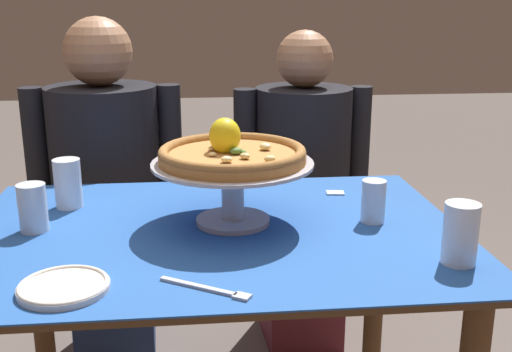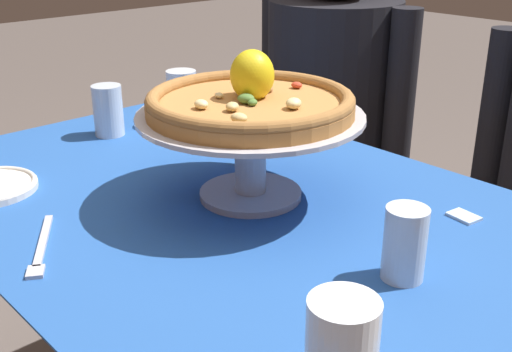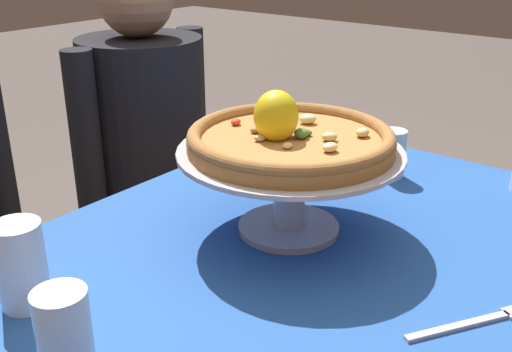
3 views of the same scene
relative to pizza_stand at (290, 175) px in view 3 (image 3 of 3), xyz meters
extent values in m
cylinder|color=brown|center=(0.47, 0.30, -0.50)|extent=(0.06, 0.06, 0.73)
cube|color=brown|center=(-0.05, -0.04, -0.13)|extent=(1.15, 0.80, 0.02)
cube|color=#23519E|center=(-0.05, -0.04, -0.11)|extent=(1.19, 0.84, 0.00)
cylinder|color=#B7B7C1|center=(0.00, 0.00, -0.10)|extent=(0.18, 0.18, 0.01)
cylinder|color=#B7B7C1|center=(0.00, 0.00, -0.03)|extent=(0.06, 0.06, 0.14)
cylinder|color=#B7B7C1|center=(0.00, 0.00, 0.04)|extent=(0.40, 0.40, 0.01)
cylinder|color=#AD753D|center=(0.00, 0.00, 0.06)|extent=(0.36, 0.36, 0.02)
torus|color=olive|center=(0.00, 0.00, 0.07)|extent=(0.36, 0.36, 0.02)
ellipsoid|color=beige|center=(-0.04, -0.03, 0.07)|extent=(0.02, 0.02, 0.01)
ellipsoid|color=#4C7533|center=(0.02, -0.02, 0.08)|extent=(0.02, 0.02, 0.01)
ellipsoid|color=beige|center=(0.08, 0.02, 0.08)|extent=(0.04, 0.04, 0.02)
ellipsoid|color=#996B42|center=(-0.02, 0.06, 0.08)|extent=(0.02, 0.02, 0.01)
ellipsoid|color=beige|center=(-0.02, -0.09, 0.08)|extent=(0.03, 0.03, 0.01)
ellipsoid|color=#4C7533|center=(0.01, -0.02, 0.08)|extent=(0.04, 0.03, 0.02)
ellipsoid|color=tan|center=(0.03, -0.06, 0.08)|extent=(0.03, 0.03, 0.01)
ellipsoid|color=tan|center=(0.08, -0.09, 0.08)|extent=(0.03, 0.03, 0.02)
ellipsoid|color=tan|center=(-0.05, 0.03, 0.08)|extent=(0.02, 0.02, 0.01)
ellipsoid|color=#C63D28|center=(-0.01, 0.12, 0.08)|extent=(0.02, 0.02, 0.01)
ellipsoid|color=yellow|center=(-0.02, 0.02, 0.11)|extent=(0.11, 0.11, 0.09)
cylinder|color=white|center=(-0.43, 0.17, -0.04)|extent=(0.07, 0.07, 0.13)
cylinder|color=silver|center=(-0.43, 0.17, -0.07)|extent=(0.06, 0.06, 0.08)
cylinder|color=silver|center=(0.35, -0.03, -0.06)|extent=(0.06, 0.06, 0.11)
cylinder|color=silver|center=(0.35, -0.03, -0.07)|extent=(0.05, 0.05, 0.08)
cylinder|color=silver|center=(-0.48, -0.01, -0.05)|extent=(0.07, 0.07, 0.12)
cylinder|color=silver|center=(-0.48, -0.01, -0.07)|extent=(0.06, 0.06, 0.08)
cube|color=#B7B7C1|center=(-0.09, -0.35, -0.11)|extent=(0.15, 0.10, 0.01)
cube|color=silver|center=(0.31, 0.21, -0.11)|extent=(0.05, 0.04, 0.00)
cube|color=maroon|center=(0.30, 0.73, -0.63)|extent=(0.30, 0.34, 0.47)
cylinder|color=black|center=(0.30, 0.73, -0.14)|extent=(0.37, 0.37, 0.52)
cylinder|color=black|center=(0.09, 0.72, -0.10)|extent=(0.08, 0.08, 0.44)
cylinder|color=black|center=(0.52, 0.74, -0.10)|extent=(0.08, 0.08, 0.44)
camera|label=1|loc=(-0.09, -1.44, 0.43)|focal=43.24mm
camera|label=2|loc=(0.78, -0.70, 0.37)|focal=44.51mm
camera|label=3|loc=(-0.80, -0.56, 0.40)|focal=42.30mm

